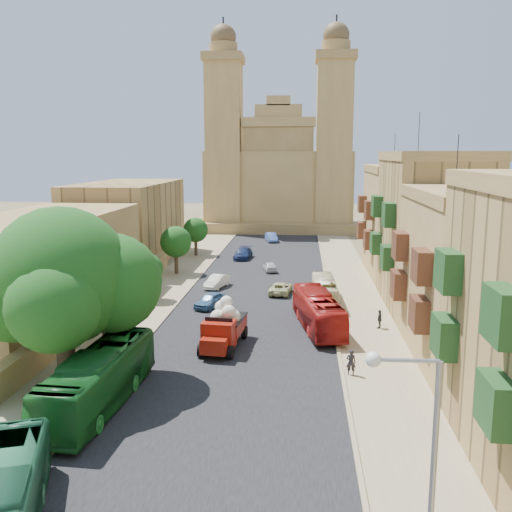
% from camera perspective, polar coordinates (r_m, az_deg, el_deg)
% --- Properties ---
extents(ground, '(260.00, 260.00, 0.00)m').
position_cam_1_polar(ground, '(30.70, -4.18, -16.12)').
color(ground, brown).
extents(road_surface, '(14.00, 140.00, 0.01)m').
position_cam_1_polar(road_surface, '(58.93, 0.32, -3.14)').
color(road_surface, black).
rests_on(road_surface, ground).
extents(sidewalk_east, '(5.00, 140.00, 0.01)m').
position_cam_1_polar(sidewalk_east, '(58.99, 9.58, -3.27)').
color(sidewalk_east, '#958462').
rests_on(sidewalk_east, ground).
extents(sidewalk_west, '(5.00, 140.00, 0.01)m').
position_cam_1_polar(sidewalk_west, '(60.39, -8.71, -2.93)').
color(sidewalk_west, '#958462').
rests_on(sidewalk_west, ground).
extents(kerb_east, '(0.25, 140.00, 0.12)m').
position_cam_1_polar(kerb_east, '(58.81, 7.15, -3.19)').
color(kerb_east, '#958462').
rests_on(kerb_east, ground).
extents(kerb_west, '(0.25, 140.00, 0.12)m').
position_cam_1_polar(kerb_west, '(59.85, -6.38, -2.94)').
color(kerb_west, '#958462').
rests_on(kerb_west, ground).
extents(townhouse_b, '(9.00, 14.00, 14.90)m').
position_cam_1_polar(townhouse_b, '(40.66, 21.13, -1.76)').
color(townhouse_b, '#A07E48').
rests_on(townhouse_b, ground).
extents(townhouse_c, '(9.00, 14.00, 17.40)m').
position_cam_1_polar(townhouse_c, '(53.85, 17.10, 2.61)').
color(townhouse_c, '#AA874D').
rests_on(townhouse_c, ground).
extents(townhouse_d, '(9.00, 14.00, 15.90)m').
position_cam_1_polar(townhouse_d, '(67.58, 14.57, 3.55)').
color(townhouse_d, '#A07E48').
rests_on(townhouse_d, ground).
extents(west_wall, '(1.00, 40.00, 1.80)m').
position_cam_1_polar(west_wall, '(51.69, -14.55, -4.36)').
color(west_wall, '#A07E48').
rests_on(west_wall, ground).
extents(west_building_low, '(10.00, 28.00, 8.40)m').
position_cam_1_polar(west_building_low, '(51.29, -21.26, -1.06)').
color(west_building_low, olive).
rests_on(west_building_low, ground).
extents(west_building_mid, '(10.00, 22.00, 10.00)m').
position_cam_1_polar(west_building_mid, '(75.11, -12.67, 3.38)').
color(west_building_mid, '#AA874D').
rests_on(west_building_mid, ground).
extents(church, '(28.00, 22.50, 36.30)m').
position_cam_1_polar(church, '(105.96, 2.38, 7.98)').
color(church, '#A07E48').
rests_on(church, ground).
extents(ficus_tree, '(10.67, 9.82, 10.67)m').
position_cam_1_polar(ficus_tree, '(34.87, -18.74, -2.41)').
color(ficus_tree, '#3B2B1D').
rests_on(ficus_tree, ground).
extents(street_tree_a, '(3.05, 3.05, 4.69)m').
position_cam_1_polar(street_tree_a, '(43.03, -15.02, -4.23)').
color(street_tree_a, '#3B2B1D').
rests_on(street_tree_a, ground).
extents(street_tree_b, '(2.87, 2.87, 4.41)m').
position_cam_1_polar(street_tree_b, '(54.22, -10.77, -1.32)').
color(street_tree_b, '#3B2B1D').
rests_on(street_tree_b, ground).
extents(street_tree_c, '(3.58, 3.58, 5.50)m').
position_cam_1_polar(street_tree_c, '(65.55, -8.02, 1.40)').
color(street_tree_c, '#3B2B1D').
rests_on(street_tree_c, ground).
extents(street_tree_d, '(3.35, 3.35, 5.15)m').
position_cam_1_polar(street_tree_d, '(77.21, -6.06, 2.58)').
color(street_tree_d, '#3B2B1D').
rests_on(street_tree_d, ground).
extents(streetlamp, '(2.11, 0.44, 8.22)m').
position_cam_1_polar(streetlamp, '(17.65, 15.80, -18.61)').
color(streetlamp, gray).
rests_on(streetlamp, ground).
extents(red_truck, '(2.96, 6.24, 3.53)m').
position_cam_1_polar(red_truck, '(40.75, -3.26, -7.01)').
color(red_truck, maroon).
rests_on(red_truck, ground).
extents(olive_pickup, '(2.82, 4.53, 1.74)m').
position_cam_1_polar(olive_pickup, '(48.89, 6.60, -4.98)').
color(olive_pickup, '#33461A').
rests_on(olive_pickup, ground).
extents(bus_green_south, '(5.11, 9.68, 2.64)m').
position_cam_1_polar(bus_green_south, '(23.82, -23.92, -21.78)').
color(bus_green_south, '#1F573B').
rests_on(bus_green_south, ground).
extents(bus_green_north, '(3.26, 11.36, 3.13)m').
position_cam_1_polar(bus_green_north, '(32.71, -15.44, -11.77)').
color(bus_green_north, '#14581D').
rests_on(bus_green_north, ground).
extents(bus_red_east, '(4.17, 10.47, 2.84)m').
position_cam_1_polar(bus_red_east, '(45.13, 6.23, -5.51)').
color(bus_red_east, '#A01714').
rests_on(bus_red_east, ground).
extents(bus_cream_east, '(2.24, 8.37, 2.31)m').
position_cam_1_polar(bus_cream_east, '(53.00, 6.88, -3.45)').
color(bus_cream_east, '#FFF4C6').
rests_on(bus_cream_east, ground).
extents(car_blue_a, '(2.93, 4.21, 1.33)m').
position_cam_1_polar(car_blue_a, '(51.32, -4.57, -4.43)').
color(car_blue_a, '#3E6893').
rests_on(car_blue_a, ground).
extents(car_white_a, '(2.38, 4.15, 1.29)m').
position_cam_1_polar(car_white_a, '(58.78, -3.93, -2.56)').
color(car_white_a, white).
rests_on(car_white_a, ground).
extents(car_cream, '(2.41, 4.38, 1.16)m').
position_cam_1_polar(car_cream, '(56.10, 2.49, -3.23)').
color(car_cream, '#C9C68A').
rests_on(car_cream, ground).
extents(car_dkblue, '(2.35, 4.95, 1.39)m').
position_cam_1_polar(car_dkblue, '(74.74, -1.29, 0.25)').
color(car_dkblue, '#142149').
rests_on(car_dkblue, ground).
extents(car_white_b, '(2.03, 3.60, 1.15)m').
position_cam_1_polar(car_white_b, '(66.74, 1.39, -1.06)').
color(car_white_b, silver).
rests_on(car_white_b, ground).
extents(car_blue_b, '(2.36, 4.41, 1.38)m').
position_cam_1_polar(car_blue_b, '(89.40, 1.54, 1.89)').
color(car_blue_b, '#4765AD').
rests_on(car_blue_b, ground).
extents(pedestrian_a, '(0.64, 0.45, 1.65)m').
position_cam_1_polar(pedestrian_a, '(36.48, 9.48, -10.44)').
color(pedestrian_a, black).
rests_on(pedestrian_a, ground).
extents(pedestrian_c, '(0.67, 0.96, 1.51)m').
position_cam_1_polar(pedestrian_c, '(46.19, 12.26, -6.18)').
color(pedestrian_c, '#373639').
rests_on(pedestrian_c, ground).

